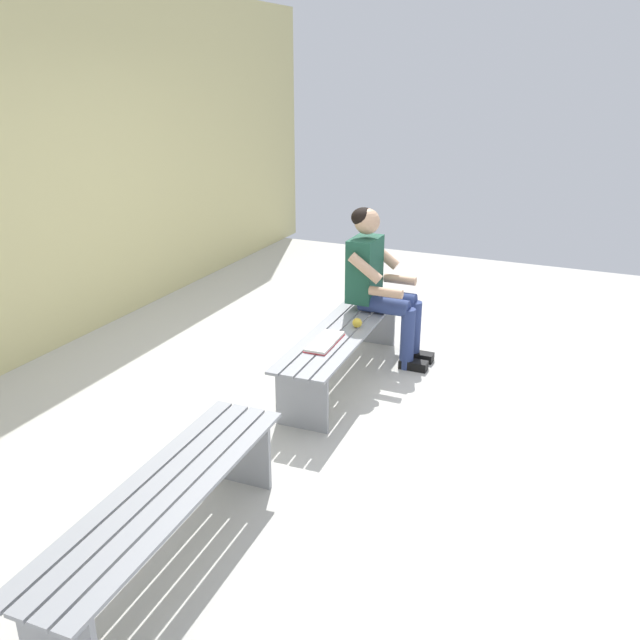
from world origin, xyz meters
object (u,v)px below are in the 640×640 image
at_px(book_open, 325,342).
at_px(person_seated, 379,280).
at_px(bench_far, 166,506).
at_px(apple, 357,323).
at_px(bench_near, 343,340).

bearing_deg(book_open, person_seated, 170.73).
distance_m(bench_far, book_open, 1.87).
relative_size(person_seated, book_open, 2.95).
height_order(bench_far, person_seated, person_seated).
distance_m(person_seated, apple, 0.49).
xyz_separation_m(bench_near, person_seated, (-0.49, 0.10, 0.34)).
bearing_deg(book_open, bench_far, -1.84).
height_order(bench_near, bench_far, same).
bearing_deg(book_open, bench_near, 176.90).
bearing_deg(bench_near, bench_far, 0.00).
bearing_deg(person_seated, bench_near, -11.34).
bearing_deg(apple, bench_near, -62.94).
distance_m(bench_near, apple, 0.17).
relative_size(person_seated, apple, 16.92).
bearing_deg(person_seated, apple, -0.86).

